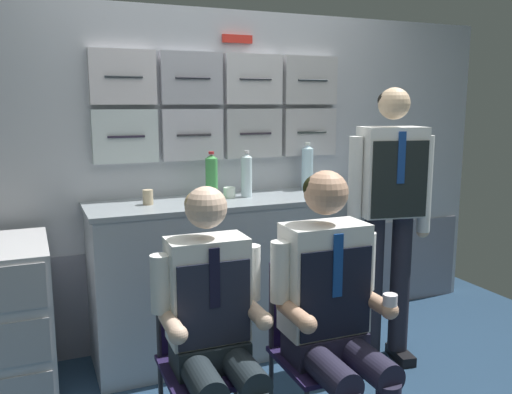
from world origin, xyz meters
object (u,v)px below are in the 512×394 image
object	(u,v)px
folding_chair_center	(315,333)
crew_member_left	(214,323)
crew_member_standing	(390,204)
snack_banana	(316,192)
service_trolley	(11,320)
crew_member_center	(333,306)
water_bottle_short	(212,177)
folding_chair_left	(203,341)
paper_cup_tan	(229,192)

from	to	relation	value
folding_chair_center	crew_member_left	bearing A→B (deg)	-174.39
crew_member_standing	snack_banana	distance (m)	0.50
service_trolley	crew_member_center	xyz separation A→B (m)	(1.29, -1.01, 0.24)
snack_banana	crew_member_left	bearing A→B (deg)	-135.68
crew_member_left	snack_banana	world-z (taller)	crew_member_left
crew_member_standing	water_bottle_short	xyz separation A→B (m)	(-0.92, 0.55, 0.14)
service_trolley	folding_chair_left	size ratio (longest dim) A/B	1.02
paper_cup_tan	snack_banana	bearing A→B (deg)	-12.64
folding_chair_left	folding_chair_center	world-z (taller)	same
paper_cup_tan	crew_member_standing	bearing A→B (deg)	-34.39
crew_member_standing	snack_banana	size ratio (longest dim) A/B	9.61
crew_member_center	paper_cup_tan	distance (m)	1.27
service_trolley	crew_member_left	xyz separation A→B (m)	(0.79, -0.90, 0.21)
folding_chair_left	crew_member_left	world-z (taller)	crew_member_left
service_trolley	water_bottle_short	world-z (taller)	water_bottle_short
water_bottle_short	folding_chair_left	bearing A→B (deg)	-110.78
folding_chair_left	crew_member_standing	xyz separation A→B (m)	(1.29, 0.41, 0.45)
paper_cup_tan	crew_member_center	bearing A→B (deg)	-89.30
crew_member_center	water_bottle_short	bearing A→B (deg)	95.96
service_trolley	paper_cup_tan	size ratio (longest dim) A/B	11.69
crew_member_left	paper_cup_tan	world-z (taller)	crew_member_left
folding_chair_left	paper_cup_tan	world-z (taller)	paper_cup_tan
service_trolley	crew_member_standing	bearing A→B (deg)	-8.95
folding_chair_center	snack_banana	xyz separation A→B (m)	(0.53, 0.96, 0.48)
crew_member_standing	paper_cup_tan	distance (m)	0.98
service_trolley	folding_chair_center	xyz separation A→B (m)	(1.30, -0.85, 0.06)
folding_chair_center	water_bottle_short	size ratio (longest dim) A/B	2.91
crew_member_center	crew_member_standing	xyz separation A→B (m)	(0.79, 0.69, 0.27)
folding_chair_left	crew_member_center	xyz separation A→B (m)	(0.50, -0.27, 0.19)
service_trolley	water_bottle_short	distance (m)	1.35
crew_member_left	snack_banana	size ratio (longest dim) A/B	7.15
crew_member_standing	paper_cup_tan	bearing A→B (deg)	145.61
service_trolley	folding_chair_center	bearing A→B (deg)	-33.38
crew_member_left	crew_member_center	distance (m)	0.51
service_trolley	crew_member_left	bearing A→B (deg)	-48.66
crew_member_left	water_bottle_short	distance (m)	1.27
crew_member_center	snack_banana	xyz separation A→B (m)	(0.53, 1.11, 0.29)
service_trolley	crew_member_standing	size ratio (longest dim) A/B	0.53
service_trolley	paper_cup_tan	world-z (taller)	paper_cup_tan
folding_chair_left	crew_member_standing	world-z (taller)	crew_member_standing
folding_chair_left	crew_member_standing	bearing A→B (deg)	17.76
service_trolley	snack_banana	distance (m)	1.90
water_bottle_short	paper_cup_tan	world-z (taller)	water_bottle_short
folding_chair_left	paper_cup_tan	size ratio (longest dim) A/B	11.41
folding_chair_left	snack_banana	bearing A→B (deg)	39.36
water_bottle_short	snack_banana	bearing A→B (deg)	-10.66
folding_chair_center	water_bottle_short	xyz separation A→B (m)	(-0.13, 1.08, 0.60)
crew_member_standing	snack_banana	world-z (taller)	crew_member_standing
service_trolley	snack_banana	bearing A→B (deg)	3.17
service_trolley	crew_member_standing	xyz separation A→B (m)	(2.08, -0.33, 0.51)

